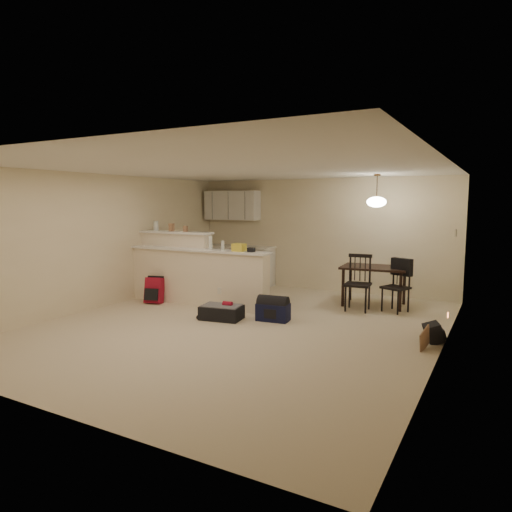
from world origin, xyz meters
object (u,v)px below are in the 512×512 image
Objects in this scene: dining_table at (374,271)px; black_daypack at (434,333)px; dining_chair_near at (358,283)px; navy_duffel at (273,312)px; dining_chair_far at (396,286)px; suitcase at (222,313)px; pendant_lamp at (377,201)px; red_backpack at (154,290)px.

black_daypack is (1.34, -1.92, -0.53)m from dining_table.
dining_chair_near reaches higher than black_daypack.
dining_chair_far is at bearing 37.59° from navy_duffel.
black_daypack is at bearing -2.86° from suitcase.
pendant_lamp is at bearing 69.55° from dining_chair_near.
suitcase is 1.36× the size of red_backpack.
red_backpack is at bearing 157.85° from suitcase.
dining_table is at bearing 39.76° from suitcase.
pendant_lamp is 2.94m from navy_duffel.
dining_table is 2.40m from black_daypack.
red_backpack is (-3.84, -1.87, -1.74)m from pendant_lamp.
red_backpack is 2.66m from navy_duffel.
dining_table is 1.87× the size of suitcase.
dining_chair_near is 1.77m from navy_duffel.
pendant_lamp reaches higher than suitcase.
red_backpack is at bearing -165.63° from dining_chair_near.
dining_chair_near is 2.55m from suitcase.
black_daypack is at bearing -47.26° from dining_chair_near.
suitcase is 1.27× the size of navy_duffel.
suitcase is at bearing -131.01° from pendant_lamp.
black_daypack is (3.33, 0.37, 0.02)m from suitcase.
red_backpack is at bearing -137.47° from dining_chair_far.
navy_duffel is at bearing 71.12° from black_daypack.
dining_table is 1.32m from pendant_lamp.
pendant_lamp is 0.60× the size of dining_chair_near.
black_daypack is at bearing -38.28° from dining_chair_far.
navy_duffel is (-1.03, -1.39, -0.37)m from dining_chair_near.
black_daypack is (0.87, -1.58, -0.34)m from dining_chair_far.
pendant_lamp reaches higher than black_daypack.
dining_table is at bearing 52.08° from navy_duffel.
dining_chair_near is 1.91× the size of navy_duffel.
pendant_lamp is 0.65× the size of dining_chair_far.
dining_table reaches higher than black_daypack.
red_backpack is (-3.84, -1.87, -0.41)m from dining_table.
pendant_lamp reaches higher than dining_chair_near.
dining_chair_near is at bearing 28.17° from black_daypack.
dining_chair_far is 1.77× the size of navy_duffel.
dining_chair_far is at bearing 3.91° from red_backpack.
dining_chair_far is 3.17m from suitcase.
navy_duffel reaches higher than black_daypack.
dining_table is 3.09m from suitcase.
suitcase is at bearing -28.55° from red_backpack.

